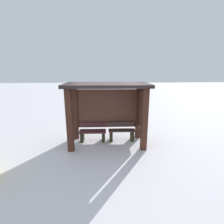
# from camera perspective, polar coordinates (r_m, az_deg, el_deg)

# --- Properties ---
(ground_plane) EXTENTS (60.00, 60.00, 0.00)m
(ground_plane) POSITION_cam_1_polar(r_m,az_deg,el_deg) (6.50, -1.59, -10.63)
(ground_plane) COLOR silver
(bus_shelter) EXTENTS (2.96, 1.53, 2.28)m
(bus_shelter) POSITION_cam_1_polar(r_m,az_deg,el_deg) (6.14, -1.03, 3.73)
(bus_shelter) COLOR #432419
(bus_shelter) RESTS_ON ground
(bench_left_inside) EXTENTS (1.03, 0.41, 0.71)m
(bench_left_inside) POSITION_cam_1_polar(r_m,az_deg,el_deg) (6.65, -6.57, -7.17)
(bench_left_inside) COLOR #52292C
(bench_left_inside) RESTS_ON ground
(bench_center_inside) EXTENTS (1.03, 0.34, 0.72)m
(bench_center_inside) POSITION_cam_1_polar(r_m,az_deg,el_deg) (6.65, 3.29, -6.99)
(bench_center_inside) COLOR #46312B
(bench_center_inside) RESTS_ON ground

